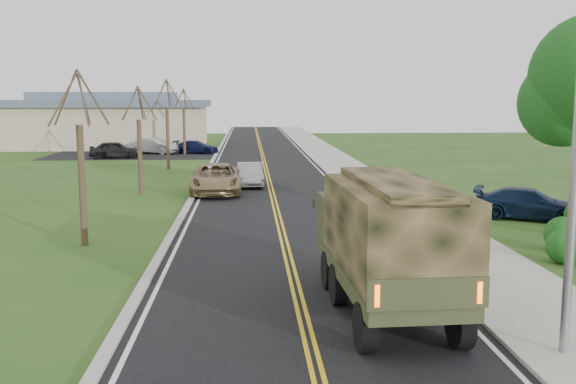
{
  "coord_description": "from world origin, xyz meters",
  "views": [
    {
      "loc": [
        -1.25,
        -12.34,
        5.13
      ],
      "look_at": [
        0.14,
        10.13,
        1.8
      ],
      "focal_mm": 40.0,
      "sensor_mm": 36.0,
      "label": 1
    }
  ],
  "objects": [
    {
      "name": "bare_tree_b",
      "position": [
        -7.0,
        22.0,
        2.48
      ],
      "size": [
        1.83,
        2.14,
        5.73
      ],
      "color": "#38281C",
      "rests_on": "ground"
    },
    {
      "name": "curb_right",
      "position": [
        4.15,
        40.0,
        0.06
      ],
      "size": [
        0.3,
        120.0,
        0.12
      ],
      "primitive_type": "cube",
      "color": "#9E998E",
      "rests_on": "ground"
    },
    {
      "name": "lot_car_dark",
      "position": [
        -12.46,
        42.61,
        0.74
      ],
      "size": [
        4.51,
        2.3,
        1.47
      ],
      "primitive_type": "imported",
      "rotation": [
        0.0,
        0.0,
        1.71
      ],
      "color": "black",
      "rests_on": "ground"
    },
    {
      "name": "bare_tree_d",
      "position": [
        -7.0,
        46.0,
        2.55
      ],
      "size": [
        1.88,
        2.2,
        5.91
      ],
      "color": "#38281C",
      "rests_on": "ground"
    },
    {
      "name": "curb_left",
      "position": [
        -4.15,
        40.0,
        0.05
      ],
      "size": [
        0.3,
        120.0,
        0.1
      ],
      "primitive_type": "cube",
      "color": "#9E998E",
      "rests_on": "ground"
    },
    {
      "name": "lot_car_navy",
      "position": [
        -6.02,
        46.88,
        0.6
      ],
      "size": [
        4.41,
        2.64,
        1.2
      ],
      "primitive_type": "imported",
      "rotation": [
        0.0,
        0.0,
        1.32
      ],
      "color": "#0E1436",
      "rests_on": "ground"
    },
    {
      "name": "sedan_silver",
      "position": [
        -1.17,
        24.81,
        0.67
      ],
      "size": [
        1.58,
        4.13,
        1.34
      ],
      "primitive_type": "imported",
      "rotation": [
        0.0,
        0.0,
        0.04
      ],
      "color": "#A9A9AE",
      "rests_on": "ground"
    },
    {
      "name": "bare_tree_c",
      "position": [
        -7.0,
        34.0,
        2.78
      ],
      "size": [
        2.04,
        2.39,
        6.42
      ],
      "color": "#38281C",
      "rests_on": "ground"
    },
    {
      "name": "ground",
      "position": [
        0.0,
        0.0,
        0.0
      ],
      "size": [
        160.0,
        160.0,
        0.0
      ],
      "primitive_type": "plane",
      "color": "#234617",
      "rests_on": "ground"
    },
    {
      "name": "pickup_navy",
      "position": [
        10.64,
        13.78,
        0.66
      ],
      "size": [
        4.87,
        3.62,
        1.31
      ],
      "primitive_type": "imported",
      "rotation": [
        0.0,
        0.0,
        1.12
      ],
      "color": "#0D1A32",
      "rests_on": "ground"
    },
    {
      "name": "suv_champagne",
      "position": [
        -3.0,
        22.05,
        0.79
      ],
      "size": [
        2.76,
        5.75,
        1.58
      ],
      "primitive_type": "imported",
      "rotation": [
        0.0,
        0.0,
        0.02
      ],
      "color": "#8F7850",
      "rests_on": "ground"
    },
    {
      "name": "sidewalk_right",
      "position": [
        5.9,
        40.0,
        0.05
      ],
      "size": [
        3.2,
        120.0,
        0.1
      ],
      "primitive_type": "cube",
      "color": "#9E998E",
      "rests_on": "ground"
    },
    {
      "name": "commercial_building",
      "position": [
        -15.98,
        55.97,
        2.69
      ],
      "size": [
        25.5,
        21.5,
        5.65
      ],
      "color": "tan",
      "rests_on": "ground"
    },
    {
      "name": "road",
      "position": [
        0.0,
        40.0,
        0.01
      ],
      "size": [
        8.0,
        120.0,
        0.01
      ],
      "primitive_type": "cube",
      "color": "black",
      "rests_on": "ground"
    },
    {
      "name": "military_truck",
      "position": [
        1.98,
        2.26,
        1.91
      ],
      "size": [
        2.59,
        6.78,
        3.33
      ],
      "rotation": [
        0.0,
        0.0,
        0.04
      ],
      "color": "black",
      "rests_on": "ground"
    },
    {
      "name": "lot_car_silver",
      "position": [
        -9.82,
        46.77,
        0.73
      ],
      "size": [
        4.66,
        3.26,
        1.46
      ],
      "primitive_type": "imported",
      "rotation": [
        0.0,
        0.0,
        1.14
      ],
      "color": "#A0A0A4",
      "rests_on": "ground"
    },
    {
      "name": "bare_tree_a",
      "position": [
        -7.0,
        10.0,
        2.63
      ],
      "size": [
        1.93,
        2.26,
        6.08
      ],
      "color": "#38281C",
      "rests_on": "ground"
    },
    {
      "name": "street_light",
      "position": [
        4.9,
        -0.5,
        4.43
      ],
      "size": [
        1.65,
        0.22,
        8.0
      ],
      "color": "gray",
      "rests_on": "ground"
    }
  ]
}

